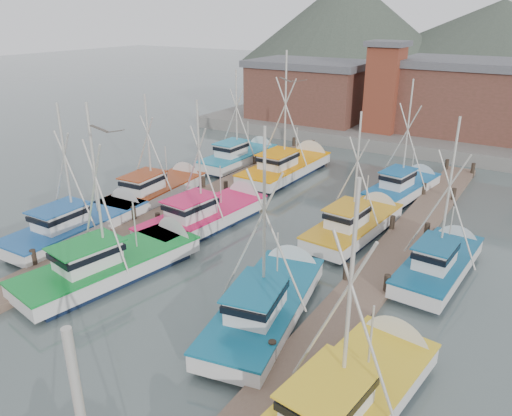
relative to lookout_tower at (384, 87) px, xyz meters
The scene contains 21 objects.
ground 33.52m from the lookout_tower, 86.53° to the right, with size 260.00×260.00×0.00m, color #465453.
dock_left 29.87m from the lookout_tower, 99.80° to the right, with size 2.30×46.00×1.50m.
dock_right 30.79m from the lookout_tower, 72.73° to the right, with size 2.30×46.00×1.50m.
quay 6.67m from the lookout_tower, 63.43° to the left, with size 44.00×16.00×1.20m, color slate.
shed_left 9.30m from the lookout_tower, 167.47° to the left, with size 12.72×8.48×6.20m.
shed_center 8.99m from the lookout_tower, 26.57° to the left, with size 14.84×9.54×6.90m.
lookout_tower is the anchor object (origin of this frame).
distant_hills 90.40m from the lookout_tower, 96.85° to the left, with size 175.00×140.00×42.00m.
boat_4 33.28m from the lookout_tower, 93.68° to the right, with size 4.61×10.13×9.59m.
boat_5 33.00m from the lookout_tower, 79.17° to the right, with size 4.54×9.66×9.32m.
boat_6 31.82m from the lookout_tower, 103.66° to the right, with size 3.65×9.44×8.71m.
boat_7 37.53m from the lookout_tower, 72.31° to the right, with size 4.04×9.62×9.19m.
boat_8 26.02m from the lookout_tower, 94.52° to the right, with size 3.82×9.74×8.63m.
boat_9 23.39m from the lookout_tower, 74.15° to the right, with size 3.40×8.83×8.11m.
boat_10 25.48m from the lookout_tower, 108.13° to the right, with size 3.46×9.30×8.19m.
boat_11 27.41m from the lookout_tower, 64.57° to the right, with size 3.49×8.12×8.72m.
boat_12 15.01m from the lookout_tower, 101.10° to the right, with size 4.31×10.37×10.67m.
boat_13 16.26m from the lookout_tower, 64.50° to the right, with size 3.65×8.47×8.91m.
boat_14 16.24m from the lookout_tower, 119.53° to the right, with size 3.62×8.92×8.76m.
gull_near 36.61m from the lookout_tower, 86.68° to the right, with size 1.55×0.62×0.24m.
gull_far 26.53m from the lookout_tower, 81.71° to the right, with size 1.55×0.64×0.24m.
Camera 1 is at (13.49, -15.08, 12.42)m, focal length 35.00 mm.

